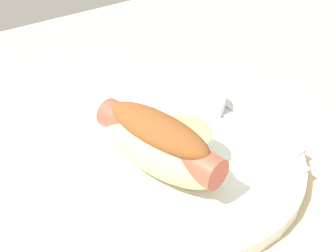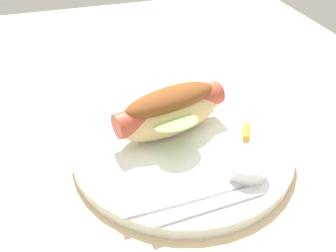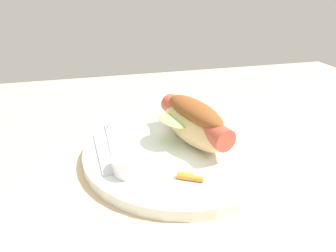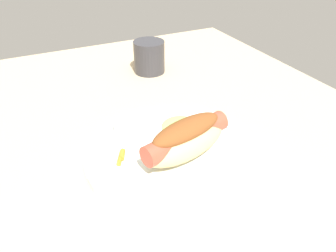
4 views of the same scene
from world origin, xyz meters
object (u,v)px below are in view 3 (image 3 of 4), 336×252
object	(u,v)px
fork	(113,144)
hot_dog	(194,121)
sauce_ramekin	(131,164)
plate	(180,149)
knife	(102,150)
carrot_garnish	(188,177)

from	to	relation	value
fork	hot_dog	bearing A→B (deg)	-98.91
sauce_ramekin	plate	bearing A→B (deg)	-146.96
hot_dog	sauce_ramekin	distance (cm)	12.47
knife	carrot_garnish	world-z (taller)	carrot_garnish
plate	sauce_ramekin	xyz separation A→B (cm)	(8.35, 5.43, 1.94)
carrot_garnish	sauce_ramekin	bearing A→B (deg)	-27.52
fork	plate	bearing A→B (deg)	-103.92
hot_dog	plate	bearing A→B (deg)	90.51
hot_dog	fork	world-z (taller)	hot_dog
carrot_garnish	hot_dog	bearing A→B (deg)	-111.83
knife	sauce_ramekin	bearing A→B (deg)	-154.93
plate	knife	distance (cm)	11.89
plate	fork	world-z (taller)	fork
sauce_ramekin	carrot_garnish	world-z (taller)	sauce_ramekin
hot_dog	sauce_ramekin	bearing A→B (deg)	105.11
hot_dog	carrot_garnish	xyz separation A→B (cm)	(3.85, 9.60, -2.99)
knife	hot_dog	bearing A→B (deg)	-94.78
carrot_garnish	fork	bearing A→B (deg)	-52.49
sauce_ramekin	knife	distance (cm)	7.20
plate	carrot_garnish	distance (cm)	9.19
plate	fork	xyz separation A→B (cm)	(10.06, -2.14, 1.00)
plate	hot_dog	xyz separation A→B (cm)	(-2.32, -0.62, 4.20)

